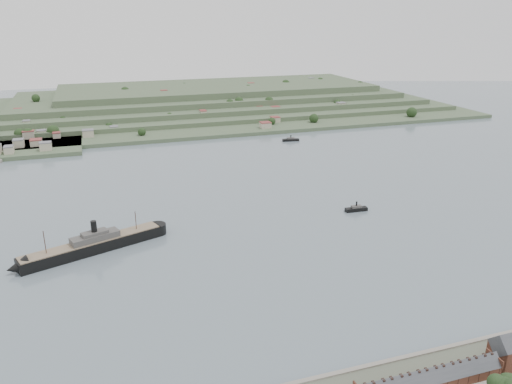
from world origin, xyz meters
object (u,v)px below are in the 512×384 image
object	(u,v)px
gabled_building	(507,350)
tugboat	(356,209)
terrace_row	(429,382)
steamship	(89,246)

from	to	relation	value
gabled_building	tugboat	bearing A→B (deg)	80.91
terrace_row	tugboat	world-z (taller)	terrace_row
gabled_building	steamship	size ratio (longest dim) A/B	0.16
terrace_row	steamship	size ratio (longest dim) A/B	0.63
tugboat	terrace_row	bearing A→B (deg)	-110.99
gabled_building	tugboat	world-z (taller)	gabled_building
gabled_building	steamship	distance (m)	212.36
gabled_building	tugboat	distance (m)	162.89
steamship	tugboat	world-z (taller)	steamship
terrace_row	gabled_building	size ratio (longest dim) A/B	3.95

